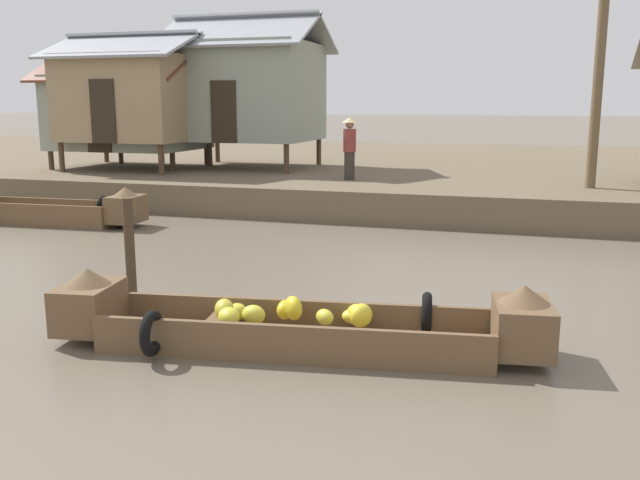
{
  "coord_description": "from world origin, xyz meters",
  "views": [
    {
      "loc": [
        2.35,
        -1.35,
        2.81
      ],
      "look_at": [
        -0.37,
        7.46,
        0.97
      ],
      "focal_mm": 38.65,
      "sensor_mm": 36.0,
      "label": 1
    }
  ],
  "objects_px": {
    "stilt_house_left": "(129,110)",
    "stilt_house_mid_left": "(136,96)",
    "banana_boat": "(295,324)",
    "vendor_person": "(350,145)",
    "mooring_post": "(130,253)",
    "cargo_boat_upstream": "(43,209)",
    "stilt_house_mid_right": "(247,90)"
  },
  "relations": [
    {
      "from": "stilt_house_left",
      "to": "stilt_house_mid_left",
      "type": "relative_size",
      "value": 1.12
    },
    {
      "from": "banana_boat",
      "to": "stilt_house_mid_left",
      "type": "height_order",
      "value": "stilt_house_mid_left"
    },
    {
      "from": "banana_boat",
      "to": "vendor_person",
      "type": "distance_m",
      "value": 11.0
    },
    {
      "from": "stilt_house_mid_left",
      "to": "stilt_house_left",
      "type": "bearing_deg",
      "value": 140.57
    },
    {
      "from": "banana_boat",
      "to": "mooring_post",
      "type": "height_order",
      "value": "mooring_post"
    },
    {
      "from": "cargo_boat_upstream",
      "to": "mooring_post",
      "type": "height_order",
      "value": "mooring_post"
    },
    {
      "from": "cargo_boat_upstream",
      "to": "stilt_house_mid_right",
      "type": "relative_size",
      "value": 1.05
    },
    {
      "from": "banana_boat",
      "to": "mooring_post",
      "type": "relative_size",
      "value": 3.76
    },
    {
      "from": "vendor_person",
      "to": "mooring_post",
      "type": "distance_m",
      "value": 9.81
    },
    {
      "from": "cargo_boat_upstream",
      "to": "stilt_house_left",
      "type": "height_order",
      "value": "stilt_house_left"
    },
    {
      "from": "cargo_boat_upstream",
      "to": "vendor_person",
      "type": "xyz_separation_m",
      "value": [
        6.31,
        4.45,
        1.37
      ]
    },
    {
      "from": "stilt_house_left",
      "to": "stilt_house_mid_left",
      "type": "xyz_separation_m",
      "value": [
        0.56,
        -0.46,
        0.43
      ]
    },
    {
      "from": "stilt_house_mid_right",
      "to": "stilt_house_mid_left",
      "type": "bearing_deg",
      "value": -153.77
    },
    {
      "from": "stilt_house_mid_left",
      "to": "cargo_boat_upstream",
      "type": "bearing_deg",
      "value": -82.11
    },
    {
      "from": "stilt_house_mid_right",
      "to": "vendor_person",
      "type": "height_order",
      "value": "stilt_house_mid_right"
    },
    {
      "from": "banana_boat",
      "to": "stilt_house_mid_right",
      "type": "relative_size",
      "value": 1.2
    },
    {
      "from": "stilt_house_left",
      "to": "mooring_post",
      "type": "height_order",
      "value": "stilt_house_left"
    },
    {
      "from": "stilt_house_left",
      "to": "stilt_house_mid_right",
      "type": "relative_size",
      "value": 1.03
    },
    {
      "from": "vendor_person",
      "to": "banana_boat",
      "type": "bearing_deg",
      "value": -78.56
    },
    {
      "from": "stilt_house_left",
      "to": "cargo_boat_upstream",
      "type": "bearing_deg",
      "value": -77.5
    },
    {
      "from": "mooring_post",
      "to": "stilt_house_mid_left",
      "type": "bearing_deg",
      "value": 120.99
    },
    {
      "from": "banana_boat",
      "to": "mooring_post",
      "type": "xyz_separation_m",
      "value": [
        -2.75,
        0.95,
        0.47
      ]
    },
    {
      "from": "stilt_house_left",
      "to": "vendor_person",
      "type": "bearing_deg",
      "value": -11.29
    },
    {
      "from": "banana_boat",
      "to": "stilt_house_mid_right",
      "type": "xyz_separation_m",
      "value": [
        -6.17,
        13.26,
        2.91
      ]
    },
    {
      "from": "cargo_boat_upstream",
      "to": "mooring_post",
      "type": "bearing_deg",
      "value": -42.75
    },
    {
      "from": "banana_boat",
      "to": "stilt_house_mid_left",
      "type": "distance_m",
      "value": 15.19
    },
    {
      "from": "stilt_house_mid_left",
      "to": "mooring_post",
      "type": "height_order",
      "value": "stilt_house_mid_left"
    },
    {
      "from": "stilt_house_left",
      "to": "stilt_house_mid_left",
      "type": "distance_m",
      "value": 0.84
    },
    {
      "from": "banana_boat",
      "to": "vendor_person",
      "type": "height_order",
      "value": "vendor_person"
    },
    {
      "from": "stilt_house_left",
      "to": "stilt_house_mid_right",
      "type": "distance_m",
      "value": 3.83
    },
    {
      "from": "vendor_person",
      "to": "cargo_boat_upstream",
      "type": "bearing_deg",
      "value": -144.8
    },
    {
      "from": "vendor_person",
      "to": "mooring_post",
      "type": "relative_size",
      "value": 1.08
    }
  ]
}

